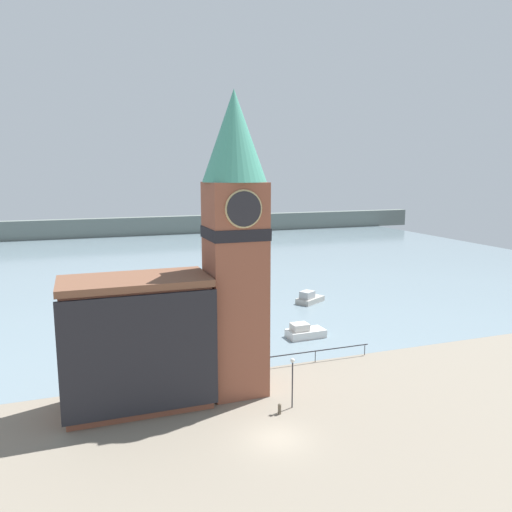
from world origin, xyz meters
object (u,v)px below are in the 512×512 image
at_px(boat_near, 304,332).
at_px(boat_far, 309,298).
at_px(mooring_bollard_near, 280,408).
at_px(lamp_post, 292,373).
at_px(pier_building, 137,342).
at_px(clock_tower, 235,237).

bearing_deg(boat_near, boat_far, 60.44).
bearing_deg(mooring_bollard_near, lamp_post, 26.03).
relative_size(boat_far, mooring_bollard_near, 5.63).
relative_size(pier_building, boat_far, 2.39).
bearing_deg(pier_building, mooring_bollard_near, -27.40).
relative_size(boat_far, lamp_post, 1.17).
distance_m(boat_near, boat_far, 14.28).
height_order(clock_tower, lamp_post, clock_tower).
height_order(clock_tower, boat_far, clock_tower).
xyz_separation_m(pier_building, boat_near, (18.33, 9.96, -4.33)).
distance_m(clock_tower, mooring_bollard_near, 13.08).
distance_m(mooring_bollard_near, lamp_post, 2.67).
bearing_deg(boat_far, pier_building, -168.44).
xyz_separation_m(boat_near, lamp_post, (-7.67, -14.22, 2.12)).
relative_size(pier_building, boat_near, 2.64).
relative_size(boat_near, mooring_bollard_near, 5.09).
bearing_deg(lamp_post, pier_building, 158.25).
xyz_separation_m(boat_near, mooring_bollard_near, (-8.93, -14.84, -0.15)).
relative_size(boat_near, boat_far, 0.90).
distance_m(clock_tower, pier_building, 10.71).
height_order(boat_near, boat_far, boat_far).
bearing_deg(boat_far, clock_tower, -158.16).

